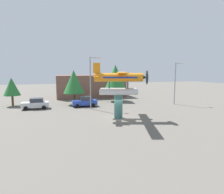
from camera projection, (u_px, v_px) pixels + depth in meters
ground_plane at (118, 118)px, 25.57m from camera, size 140.00×140.00×0.00m
display_pedestal at (118, 106)px, 25.35m from camera, size 1.10×1.10×3.20m
floatplane_monument at (120, 81)px, 24.90m from camera, size 7.19×10.27×4.00m
car_near_silver at (36, 104)px, 31.50m from camera, size 4.20×2.02×1.76m
car_mid_blue at (85, 101)px, 33.56m from camera, size 4.20×2.02×1.76m
streetlight_primary at (91, 79)px, 30.97m from camera, size 1.84×0.28×8.33m
streetlight_secondary at (176, 80)px, 35.36m from camera, size 1.84×0.28×7.64m
storefront_building at (90, 86)px, 46.19m from camera, size 15.79×7.01×5.11m
tree_west at (12, 87)px, 33.71m from camera, size 2.82×2.82×5.00m
tree_east at (74, 82)px, 35.22m from camera, size 3.79×3.79×6.30m
tree_center_back at (115, 77)px, 39.03m from camera, size 4.45×4.45×7.36m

